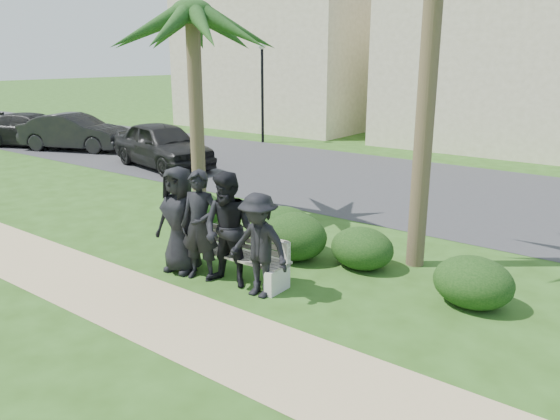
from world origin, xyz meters
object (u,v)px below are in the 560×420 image
at_px(man_d, 259,245).
at_px(car_c, 34,130).
at_px(man_b, 200,226).
at_px(man_c, 229,230).
at_px(street_lamp, 262,74).
at_px(man_a, 180,220).
at_px(car_a, 163,145).
at_px(car_b, 75,132).
at_px(park_bench, 230,257).
at_px(palm_left, 192,15).

bearing_deg(man_d, car_c, 158.48).
distance_m(man_b, man_c, 0.59).
relative_size(street_lamp, man_a, 2.28).
relative_size(man_a, man_d, 1.12).
xyz_separation_m(man_d, car_a, (-9.19, 6.05, -0.07)).
bearing_deg(man_a, street_lamp, 117.58).
bearing_deg(car_c, man_c, -133.28).
relative_size(man_a, car_c, 0.40).
xyz_separation_m(man_d, car_b, (-14.70, 6.27, -0.11)).
bearing_deg(street_lamp, man_b, -54.88).
bearing_deg(park_bench, man_a, -160.28).
bearing_deg(car_c, car_b, -102.79).
distance_m(street_lamp, park_bench, 15.40).
bearing_deg(palm_left, street_lamp, 121.80).
distance_m(park_bench, car_a, 10.11).
bearing_deg(car_b, street_lamp, -59.84).
height_order(street_lamp, palm_left, palm_left).
xyz_separation_m(street_lamp, park_bench, (9.11, -12.14, -2.59)).
bearing_deg(man_a, palm_left, 123.72).
bearing_deg(car_a, palm_left, -111.69).
xyz_separation_m(park_bench, man_d, (0.89, -0.30, 0.48)).
height_order(man_a, palm_left, palm_left).
bearing_deg(car_a, street_lamp, 19.05).
relative_size(car_a, car_b, 1.02).
xyz_separation_m(park_bench, man_a, (-0.85, -0.32, 0.58)).
bearing_deg(car_c, park_bench, -132.69).
bearing_deg(street_lamp, car_b, -127.25).
distance_m(man_c, palm_left, 5.41).
height_order(man_c, car_b, man_c).
height_order(street_lamp, man_c, street_lamp).
bearing_deg(park_bench, car_c, 160.00).
relative_size(street_lamp, man_b, 2.28).
distance_m(man_b, man_d, 1.23).
bearing_deg(car_c, car_a, -112.09).
relative_size(man_c, palm_left, 0.35).
relative_size(man_c, man_d, 1.14).
relative_size(park_bench, palm_left, 0.41).
bearing_deg(man_c, street_lamp, 119.29).
bearing_deg(man_d, man_b, 179.65).
xyz_separation_m(man_c, car_b, (-14.06, 6.24, -0.23)).
height_order(street_lamp, car_b, street_lamp).
xyz_separation_m(street_lamp, car_c, (-7.00, -6.62, -2.26)).
bearing_deg(palm_left, man_a, -50.32).
xyz_separation_m(man_a, man_c, (1.11, 0.05, 0.02)).
bearing_deg(man_b, palm_left, 117.74).
height_order(man_d, car_c, man_d).
relative_size(man_b, man_d, 1.12).
bearing_deg(car_b, palm_left, -131.66).
bearing_deg(car_a, man_d, -111.53).
height_order(street_lamp, man_a, street_lamp).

